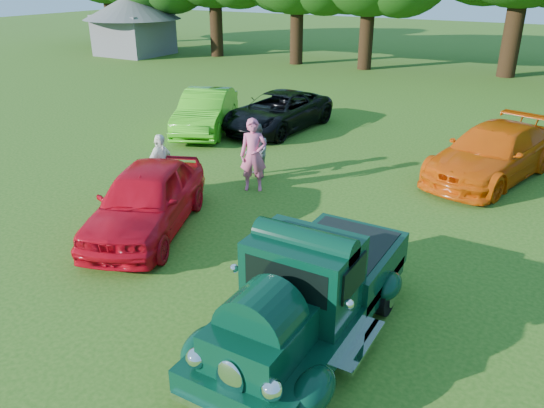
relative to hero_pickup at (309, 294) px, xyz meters
The scene contains 10 objects.
ground 2.01m from the hero_pickup, 166.96° to the left, with size 120.00×120.00×0.00m, color #265313.
hero_pickup is the anchor object (origin of this frame).
red_convertible 4.91m from the hero_pickup, 161.30° to the left, with size 1.70×4.23×1.44m, color red.
back_car_lime 11.84m from the hero_pickup, 134.13° to the left, with size 1.51×4.34×1.43m, color green.
back_car_black 11.74m from the hero_pickup, 121.86° to the left, with size 2.16×4.69×1.30m, color black.
back_car_orange 8.71m from the hero_pickup, 82.27° to the left, with size 1.99×4.89×1.42m, color #DB5007.
spectator_pink 6.13m from the hero_pickup, 129.77° to the left, with size 0.68×0.45×1.86m, color #D45780.
spectator_grey 7.00m from the hero_pickup, 128.06° to the left, with size 0.73×0.57×1.49m, color slate.
spectator_white 6.54m from the hero_pickup, 150.36° to the left, with size 0.92×0.38×1.58m, color white.
gazebo 32.07m from the hero_pickup, 138.02° to the left, with size 6.40×6.40×3.90m.
Camera 1 is at (4.68, -6.46, 5.15)m, focal length 35.00 mm.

